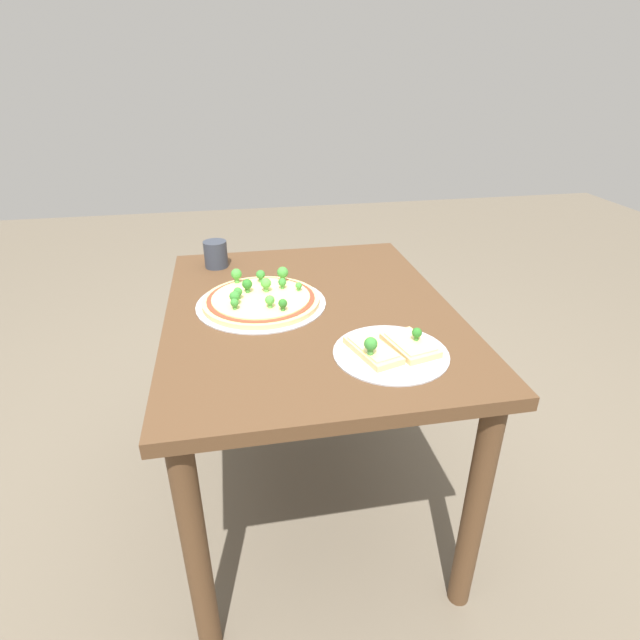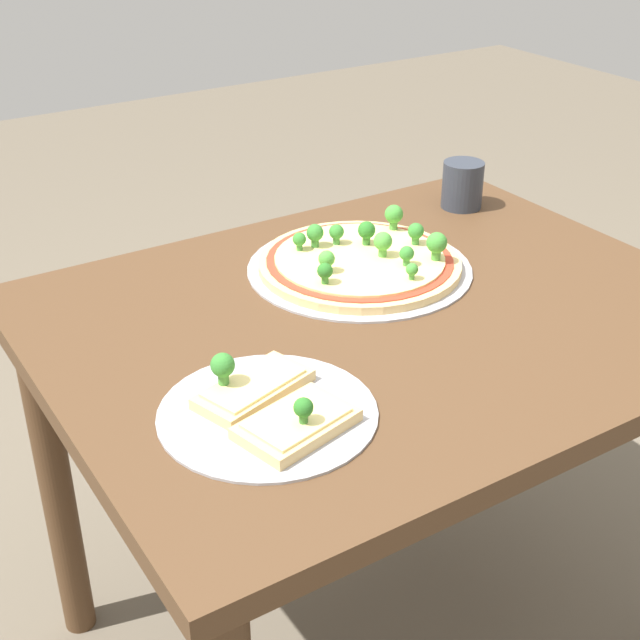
% 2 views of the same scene
% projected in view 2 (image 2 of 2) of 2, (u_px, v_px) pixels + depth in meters
% --- Properties ---
extents(dining_table, '(1.04, 0.82, 0.74)m').
position_uv_depth(dining_table, '(380.00, 369.00, 1.44)').
color(dining_table, '#4C331E').
rests_on(dining_table, ground_plane).
extents(pizza_tray_whole, '(0.38, 0.38, 0.07)m').
position_uv_depth(pizza_tray_whole, '(361.00, 261.00, 1.51)').
color(pizza_tray_whole, '#A3A3A8').
rests_on(pizza_tray_whole, dining_table).
extents(pizza_tray_slice, '(0.28, 0.28, 0.07)m').
position_uv_depth(pizza_tray_slice, '(271.00, 407.00, 1.14)').
color(pizza_tray_slice, '#A3A3A8').
rests_on(pizza_tray_slice, dining_table).
extents(drinking_cup, '(0.08, 0.08, 0.09)m').
position_uv_depth(drinking_cup, '(462.00, 185.00, 1.75)').
color(drinking_cup, '#2D333D').
rests_on(drinking_cup, dining_table).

